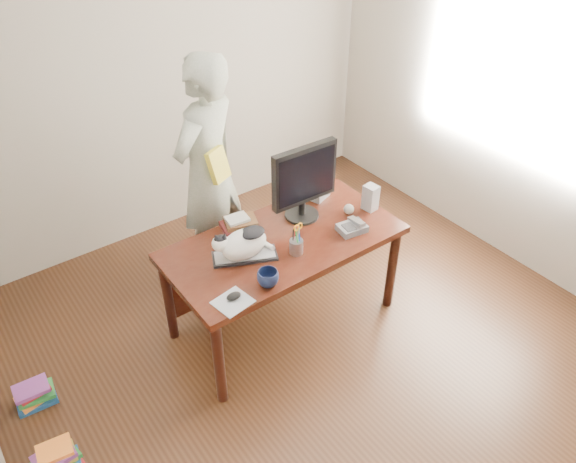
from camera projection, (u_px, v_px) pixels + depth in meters
The scene contains 18 objects.
room at pixel (348, 206), 3.02m from camera, with size 4.50×4.50×4.50m.
desk at pixel (277, 251), 3.91m from camera, with size 1.60×0.80×0.75m.
keyboard at pixel (245, 256), 3.61m from camera, with size 0.44×0.32×0.02m.
cat at pixel (242, 243), 3.54m from camera, with size 0.40×0.31×0.23m.
monitor at pixel (304, 179), 3.79m from camera, with size 0.50×0.25×0.56m.
pen_cup at pixel (296, 245), 3.62m from camera, with size 0.10×0.10×0.23m.
mousepad at pixel (233, 302), 3.29m from camera, with size 0.23×0.22×0.00m.
mouse at pixel (234, 296), 3.30m from camera, with size 0.10×0.07×0.04m.
coffee_mug at pixel (268, 278), 3.38m from camera, with size 0.13×0.13×0.10m, color #0C1533.
phone at pixel (352, 227), 3.83m from camera, with size 0.21×0.17×0.09m.
speaker at pixel (371, 198), 4.01m from camera, with size 0.10×0.11×0.19m.
baseball at pixel (349, 209), 4.00m from camera, with size 0.07×0.07×0.07m.
book_stack at pixel (239, 223), 3.85m from camera, with size 0.27×0.23×0.09m.
calculator at pixel (313, 192), 4.19m from camera, with size 0.22×0.25×0.06m.
person at pixel (208, 172), 4.17m from camera, with size 0.66×0.43×1.82m, color beige.
held_book at pixel (218, 165), 3.98m from camera, with size 0.20×0.16×0.24m.
book_pile_a at pixel (57, 460), 3.20m from camera, with size 0.27×0.22×0.18m.
book_pile_b at pixel (34, 394), 3.58m from camera, with size 0.26×0.20×0.15m.
Camera 1 is at (-1.75, -1.82, 3.05)m, focal length 35.00 mm.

